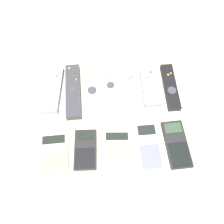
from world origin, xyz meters
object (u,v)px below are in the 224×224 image
object	(u,v)px
calculator_1	(85,150)
calculator_4	(176,144)
remote_3	(111,88)
remote_5	(150,87)
remote_2	(92,89)
remote_6	(170,87)
remote_0	(53,90)
calculator_2	(117,149)
remote_4	(130,87)
remote_1	(73,91)
calculator_3	(149,146)
calculator_0	(54,153)

from	to	relation	value
calculator_1	calculator_4	size ratio (longest dim) A/B	0.81
remote_3	remote_5	size ratio (longest dim) A/B	1.12
remote_2	remote_6	bearing A→B (deg)	-3.12
remote_3	calculator_4	distance (m)	0.28
calculator_1	remote_0	bearing A→B (deg)	118.58
calculator_2	remote_4	bearing A→B (deg)	77.52
remote_3	calculator_2	xyz separation A→B (m)	(0.01, -0.22, -0.00)
remote_0	calculator_1	bearing A→B (deg)	-58.49
remote_1	calculator_2	bearing A→B (deg)	-59.36
calculator_1	calculator_3	bearing A→B (deg)	1.47
remote_0	calculator_1	distance (m)	0.24
remote_1	remote_3	distance (m)	0.13
remote_2	remote_3	bearing A→B (deg)	-2.10
remote_6	calculator_4	distance (m)	0.21
calculator_0	calculator_2	bearing A→B (deg)	-1.58
remote_2	remote_1	bearing A→B (deg)	-175.46
calculator_4	remote_3	bearing A→B (deg)	128.65
calculator_0	calculator_2	size ratio (longest dim) A/B	1.08
remote_4	calculator_2	distance (m)	0.23
remote_3	remote_4	world-z (taller)	remote_3
remote_0	calculator_3	size ratio (longest dim) A/B	1.20
remote_4	remote_1	bearing A→B (deg)	-174.73
remote_1	calculator_4	distance (m)	0.38
calculator_3	remote_0	bearing A→B (deg)	143.09
remote_1	remote_3	world-z (taller)	remote_1
calculator_2	calculator_4	distance (m)	0.18
remote_0	remote_1	xyz separation A→B (m)	(0.07, -0.01, 0.00)
remote_0	remote_2	xyz separation A→B (m)	(0.14, -0.00, -0.00)
remote_3	calculator_0	distance (m)	0.29
remote_5	calculator_2	distance (m)	0.25
calculator_0	calculator_4	distance (m)	0.37
remote_5	calculator_4	xyz separation A→B (m)	(0.05, -0.21, -0.00)
remote_0	remote_4	distance (m)	0.27
calculator_4	calculator_3	bearing A→B (deg)	178.27
remote_3	remote_5	bearing A→B (deg)	-3.72
calculator_0	remote_6	bearing A→B (deg)	26.26
calculator_4	remote_4	bearing A→B (deg)	116.78
calculator_2	calculator_3	distance (m)	0.10
remote_3	calculator_3	size ratio (longest dim) A/B	1.13
remote_0	calculator_3	world-z (taller)	remote_0
remote_5	calculator_1	xyz separation A→B (m)	(-0.22, -0.21, 0.00)
calculator_0	calculator_4	xyz separation A→B (m)	(0.37, 0.01, 0.00)
remote_0	remote_4	bearing A→B (deg)	4.08
calculator_1	calculator_3	distance (m)	0.19
remote_5	calculator_0	size ratio (longest dim) A/B	1.19
remote_0	calculator_3	bearing A→B (deg)	-31.19
calculator_4	remote_2	bearing A→B (deg)	137.18
remote_2	calculator_1	bearing A→B (deg)	-98.08
remote_1	calculator_0	bearing A→B (deg)	-106.90
calculator_2	remote_0	bearing A→B (deg)	136.32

